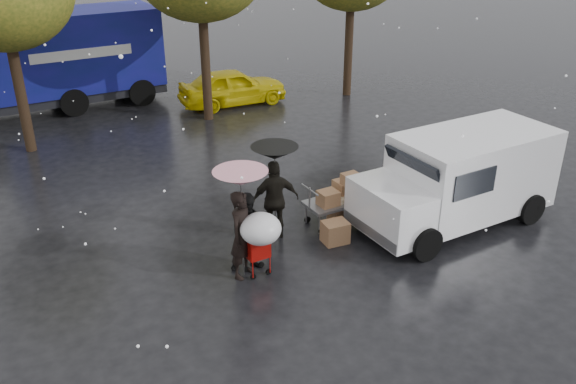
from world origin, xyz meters
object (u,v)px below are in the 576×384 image
vendor_cart (339,194)px  blue_truck (52,62)px  white_van (460,177)px  person_black (275,200)px  yellow_taxi (233,87)px  shopping_cart (260,232)px  person_pink (243,235)px

vendor_cart → blue_truck: bearing=107.7°
white_van → person_black: bearing=159.8°
person_black → white_van: size_ratio=0.39×
person_black → yellow_taxi: 10.28m
shopping_cart → white_van: (5.22, -0.22, 0.10)m
vendor_cart → yellow_taxi: size_ratio=0.38×
person_pink → shopping_cart: bearing=-73.8°
person_black → white_van: bearing=173.3°
vendor_cart → blue_truck: 13.24m
vendor_cart → white_van: (2.46, -1.40, 0.43)m
white_van → blue_truck: blue_truck is taller
vendor_cart → shopping_cart: shopping_cart is taller
person_pink → vendor_cart: size_ratio=1.26×
blue_truck → person_black: bearing=-79.4°
person_black → yellow_taxi: size_ratio=0.47×
person_pink → yellow_taxi: bearing=33.7°
yellow_taxi → shopping_cart: bearing=161.3°
shopping_cart → yellow_taxi: bearing=67.2°
shopping_cart → person_black: bearing=50.6°
shopping_cart → yellow_taxi: shopping_cart is taller
white_van → blue_truck: bearing=114.9°
person_black → person_pink: bearing=51.9°
shopping_cart → yellow_taxi: size_ratio=0.36×
person_black → shopping_cart: (-1.07, -1.31, 0.12)m
person_pink → yellow_taxi: 11.77m
person_black → vendor_cart: size_ratio=1.25×
person_pink → yellow_taxi: person_pink is taller
shopping_cart → blue_truck: 13.83m
person_pink → blue_truck: size_ratio=0.23×
shopping_cart → white_van: white_van is taller
white_van → shopping_cart: bearing=177.6°
person_pink → person_black: size_ratio=1.01×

